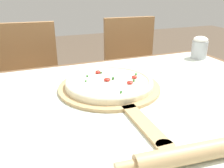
{
  "coord_description": "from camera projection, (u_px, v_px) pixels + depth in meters",
  "views": [
    {
      "loc": [
        -0.35,
        -0.68,
        1.12
      ],
      "look_at": [
        -0.06,
        0.09,
        0.77
      ],
      "focal_mm": 38.0,
      "sensor_mm": 36.0,
      "label": 1
    }
  ],
  "objects": [
    {
      "name": "rolling_pin",
      "position": [
        210.0,
        150.0,
        0.55
      ],
      "size": [
        0.46,
        0.08,
        0.04
      ],
      "rotation": [
        0.0,
        0.0,
        -0.09
      ],
      "color": "tan",
      "rests_on": "towel_cloth"
    },
    {
      "name": "pizza",
      "position": [
        109.0,
        82.0,
        0.92
      ],
      "size": [
        0.34,
        0.34,
        0.03
      ],
      "color": "beige",
      "rests_on": "pizza_peel"
    },
    {
      "name": "chair_left",
      "position": [
        30.0,
        84.0,
        1.53
      ],
      "size": [
        0.44,
        0.44,
        0.9
      ],
      "rotation": [
        0.0,
        0.0,
        -0.1
      ],
      "color": "#A37547",
      "rests_on": "ground_plane"
    },
    {
      "name": "flour_cup",
      "position": [
        200.0,
        47.0,
        1.29
      ],
      "size": [
        0.08,
        0.08,
        0.12
      ],
      "color": "#B2B7BC",
      "rests_on": "towel_cloth"
    },
    {
      "name": "dining_table",
      "position": [
        135.0,
        123.0,
        0.89
      ],
      "size": [
        1.33,
        1.0,
        0.74
      ],
      "color": "brown",
      "rests_on": "ground_plane"
    },
    {
      "name": "chair_right",
      "position": [
        132.0,
        71.0,
        1.77
      ],
      "size": [
        0.43,
        0.43,
        0.9
      ],
      "rotation": [
        0.0,
        0.0,
        -0.08
      ],
      "color": "#A37547",
      "rests_on": "ground_plane"
    },
    {
      "name": "pizza_peel",
      "position": [
        111.0,
        89.0,
        0.91
      ],
      "size": [
        0.4,
        0.62,
        0.01
      ],
      "color": "tan",
      "rests_on": "towel_cloth"
    },
    {
      "name": "towel_cloth",
      "position": [
        136.0,
        99.0,
        0.85
      ],
      "size": [
        1.25,
        0.92,
        0.0
      ],
      "color": "silver",
      "rests_on": "dining_table"
    }
  ]
}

